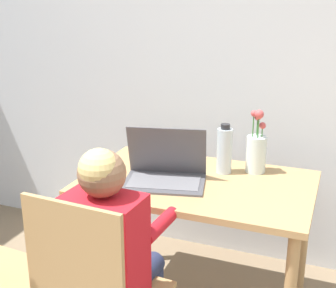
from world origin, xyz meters
name	(u,v)px	position (x,y,z in m)	size (l,w,h in m)	color
wall_back	(210,48)	(0.00, 2.23, 1.25)	(6.40, 0.05, 2.50)	silver
dining_table	(197,199)	(0.14, 1.58, 0.61)	(1.08, 0.68, 0.71)	tan
person_seated	(113,243)	(-0.01, 1.00, 0.66)	(0.32, 0.44, 1.05)	red
laptop	(165,169)	(0.00, 1.53, 0.77)	(0.42, 0.34, 0.26)	#4C4C51
flower_vase	(256,151)	(0.37, 1.80, 0.82)	(0.10, 0.10, 0.32)	silver
water_bottle	(224,150)	(0.23, 1.73, 0.82)	(0.07, 0.07, 0.25)	silver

